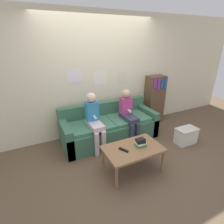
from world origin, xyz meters
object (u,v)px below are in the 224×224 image
(person_right, at_px, (128,113))
(bookshelf, at_px, (154,99))
(tv_remote, at_px, (124,150))
(person_left, at_px, (94,119))
(storage_box, at_px, (186,136))
(couch, at_px, (109,127))
(coffee_table, at_px, (133,150))

(person_right, height_order, bookshelf, bookshelf)
(person_right, bearing_deg, tv_remote, -124.87)
(person_right, relative_size, tv_remote, 6.45)
(person_left, xyz_separation_m, storage_box, (1.77, -0.70, -0.46))
(tv_remote, bearing_deg, couch, 50.37)
(person_right, xyz_separation_m, bookshelf, (1.07, 0.48, -0.00))
(storage_box, bearing_deg, person_right, 145.47)
(couch, distance_m, tv_remote, 1.11)
(tv_remote, height_order, bookshelf, bookshelf)
(person_left, height_order, tv_remote, person_left)
(coffee_table, relative_size, storage_box, 2.10)
(couch, bearing_deg, bookshelf, 11.72)
(coffee_table, distance_m, person_right, 1.02)
(coffee_table, height_order, tv_remote, tv_remote)
(tv_remote, xyz_separation_m, storage_box, (1.63, 0.19, -0.26))
(bookshelf, bearing_deg, storage_box, -93.00)
(couch, xyz_separation_m, coffee_table, (-0.08, -1.07, 0.11))
(person_right, relative_size, storage_box, 2.44)
(person_right, height_order, storage_box, person_right)
(tv_remote, distance_m, bookshelf, 2.18)
(person_left, relative_size, tv_remote, 6.60)
(coffee_table, xyz_separation_m, tv_remote, (-0.17, 0.01, 0.06))
(couch, bearing_deg, tv_remote, -103.42)
(coffee_table, bearing_deg, person_right, 63.59)
(couch, xyz_separation_m, person_left, (-0.40, -0.18, 0.36))
(person_right, distance_m, bookshelf, 1.18)
(person_left, xyz_separation_m, person_right, (0.76, -0.00, -0.02))
(couch, xyz_separation_m, storage_box, (1.37, -0.88, -0.10))
(storage_box, bearing_deg, bookshelf, 87.00)
(person_right, xyz_separation_m, tv_remote, (-0.62, -0.88, -0.18))
(couch, height_order, bookshelf, bookshelf)
(person_right, relative_size, bookshelf, 0.90)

